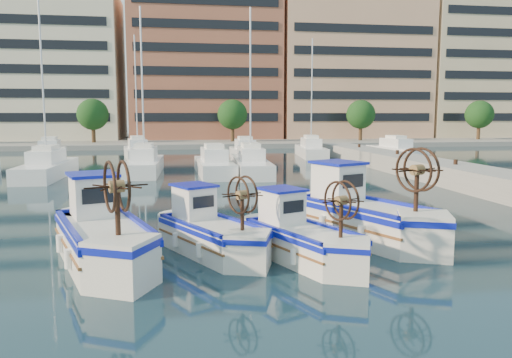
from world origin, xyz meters
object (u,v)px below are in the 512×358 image
at_px(fishing_boat_a, 102,233).
at_px(fishing_boat_b, 210,230).
at_px(fishing_boat_d, 362,213).
at_px(fishing_boat_c, 300,236).

xyz_separation_m(fishing_boat_a, fishing_boat_b, (3.05, 0.51, -0.15)).
xyz_separation_m(fishing_boat_b, fishing_boat_d, (5.12, 0.91, 0.19)).
bearing_deg(fishing_boat_b, fishing_boat_d, -17.02).
distance_m(fishing_boat_c, fishing_boat_d, 3.31).
bearing_deg(fishing_boat_b, fishing_boat_c, -50.92).
bearing_deg(fishing_boat_a, fishing_boat_b, -9.41).
bearing_deg(fishing_boat_a, fishing_boat_c, -25.02).
relative_size(fishing_boat_c, fishing_boat_d, 0.78).
bearing_deg(fishing_boat_d, fishing_boat_b, 166.00).
relative_size(fishing_boat_a, fishing_boat_b, 1.22).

